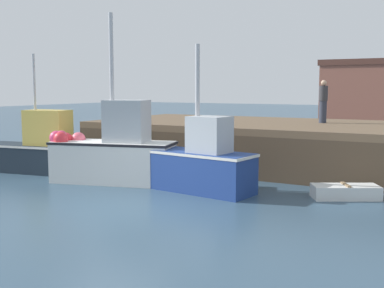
% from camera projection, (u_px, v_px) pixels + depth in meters
% --- Properties ---
extents(ground, '(120.00, 160.00, 0.10)m').
position_uv_depth(ground, '(112.00, 211.00, 12.47)').
color(ground, '#334C60').
extents(pier, '(14.27, 6.72, 1.75)m').
position_uv_depth(pier, '(268.00, 131.00, 18.85)').
color(pier, brown).
rests_on(pier, ground).
extents(fishing_boat_near_left, '(4.42, 1.88, 4.35)m').
position_uv_depth(fishing_boat_near_left, '(40.00, 150.00, 17.81)').
color(fishing_boat_near_left, '#19232D').
rests_on(fishing_boat_near_left, ground).
extents(fishing_boat_near_right, '(4.30, 2.40, 5.52)m').
position_uv_depth(fishing_boat_near_right, '(114.00, 152.00, 15.92)').
color(fishing_boat_near_right, silver).
rests_on(fishing_boat_near_right, ground).
extents(fishing_boat_mid, '(3.71, 1.75, 4.42)m').
position_uv_depth(fishing_boat_mid, '(199.00, 164.00, 14.60)').
color(fishing_boat_mid, navy).
rests_on(fishing_boat_mid, ground).
extents(rowboat, '(1.99, 1.56, 0.42)m').
position_uv_depth(rowboat, '(345.00, 192.00, 13.68)').
color(rowboat, silver).
rests_on(rowboat, ground).
extents(dockworker, '(0.34, 0.34, 1.68)m').
position_uv_depth(dockworker, '(323.00, 101.00, 18.94)').
color(dockworker, '#2D3342').
rests_on(dockworker, pier).
extents(warehouse, '(7.93, 5.41, 5.50)m').
position_uv_depth(warehouse, '(371.00, 92.00, 41.60)').
color(warehouse, brown).
rests_on(warehouse, ground).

